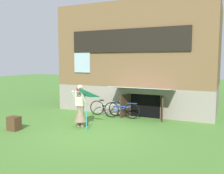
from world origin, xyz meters
TOP-DOWN VIEW (x-y plane):
  - ground_plane at (0.00, 0.00)m, footprint 60.00×60.00m
  - log_house at (0.00, 5.43)m, footprint 7.76×5.97m
  - person at (-0.88, 0.31)m, footprint 0.61×0.53m
  - kite at (-0.57, -0.21)m, footprint 0.86×0.93m
  - bicycle_blue at (-0.00, 2.39)m, footprint 1.64×0.28m
  - bicycle_silver at (-0.87, 2.59)m, footprint 1.61×0.32m
  - wooden_crate at (-2.88, -1.11)m, footprint 0.42×0.36m

SIDE VIEW (x-z plane):
  - ground_plane at x=0.00m, z-range 0.00..0.00m
  - wooden_crate at x=-2.88m, z-range 0.00..0.51m
  - bicycle_silver at x=-0.87m, z-range -0.01..0.73m
  - bicycle_blue at x=0.00m, z-range -0.01..0.74m
  - person at x=-0.88m, z-range -0.13..1.53m
  - kite at x=-0.57m, z-range 0.51..1.99m
  - log_house at x=0.00m, z-range 0.00..5.36m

